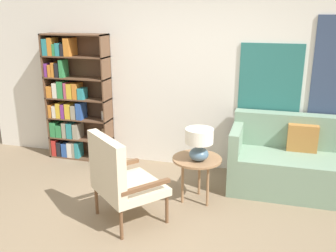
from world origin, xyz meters
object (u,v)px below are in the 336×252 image
at_px(armchair, 119,176).
at_px(couch, 300,164).
at_px(side_table, 197,162).
at_px(table_lamp, 199,142).
at_px(bookshelf, 71,101).

height_order(armchair, couch, armchair).
distance_m(side_table, table_lamp, 0.29).
bearing_deg(table_lamp, couch, 31.55).
relative_size(bookshelf, armchair, 1.90).
bearing_deg(side_table, table_lamp, -63.52).
bearing_deg(couch, bookshelf, 175.71).
bearing_deg(armchair, bookshelf, 131.97).
relative_size(bookshelf, couch, 1.09).
bearing_deg(armchair, couch, 35.14).
xyz_separation_m(bookshelf, armchair, (1.40, -1.56, -0.34)).
height_order(bookshelf, table_lamp, bookshelf).
bearing_deg(armchair, side_table, 44.34).
height_order(armchair, table_lamp, armchair).
bearing_deg(table_lamp, armchair, -139.73).
bearing_deg(bookshelf, armchair, -48.03).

